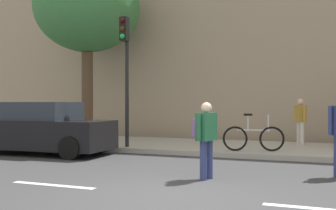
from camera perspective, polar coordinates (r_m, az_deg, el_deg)
ground_plane at (r=7.09m, az=0.52°, el=-12.36°), size 80.00×80.00×0.00m
sidewalk_curb at (r=13.76m, az=11.21°, el=-5.86°), size 36.00×4.00×0.15m
lane_markings at (r=7.09m, az=0.52°, el=-12.33°), size 25.80×0.16×0.01m
building_backdrop at (r=18.95m, az=14.05°, el=11.07°), size 36.00×5.00×10.18m
traffic_light at (r=13.26m, az=-5.87°, el=6.22°), size 0.24×0.45×4.10m
street_tree at (r=16.78m, az=-11.02°, el=12.96°), size 4.10×4.10×6.86m
pedestrian_with_bag at (r=8.48m, az=5.16°, el=-3.89°), size 0.46×0.63×1.56m
pedestrian_near_pole at (r=14.53m, az=17.70°, el=-1.74°), size 0.42×0.49×1.54m
bicycle_leaning at (r=12.31m, az=11.63°, el=-4.42°), size 1.72×0.55×1.09m
parked_car_red at (r=13.17m, az=-16.99°, el=-3.18°), size 4.30×1.95×1.57m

